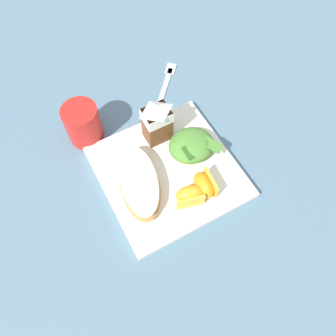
# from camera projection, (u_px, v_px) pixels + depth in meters

# --- Properties ---
(ground) EXTENTS (3.00, 3.00, 0.00)m
(ground) POSITION_uv_depth(u_px,v_px,m) (168.00, 174.00, 0.74)
(ground) COLOR slate
(white_plate) EXTENTS (0.28, 0.28, 0.02)m
(white_plate) POSITION_uv_depth(u_px,v_px,m) (168.00, 172.00, 0.73)
(white_plate) COLOR white
(white_plate) RESTS_ON ground
(cheesy_pizza_bread) EXTENTS (0.12, 0.18, 0.04)m
(cheesy_pizza_bread) POSITION_uv_depth(u_px,v_px,m) (139.00, 183.00, 0.69)
(cheesy_pizza_bread) COLOR #B77F42
(cheesy_pizza_bread) RESTS_ON white_plate
(green_salad_pile) EXTENTS (0.11, 0.10, 0.04)m
(green_salad_pile) POSITION_uv_depth(u_px,v_px,m) (191.00, 145.00, 0.73)
(green_salad_pile) COLOR #4C8433
(green_salad_pile) RESTS_ON white_plate
(milk_carton) EXTENTS (0.06, 0.04, 0.11)m
(milk_carton) POSITION_uv_depth(u_px,v_px,m) (157.00, 120.00, 0.72)
(milk_carton) COLOR brown
(milk_carton) RESTS_ON white_plate
(orange_wedge_front) EXTENTS (0.07, 0.05, 0.04)m
(orange_wedge_front) POSITION_uv_depth(u_px,v_px,m) (191.00, 195.00, 0.68)
(orange_wedge_front) COLOR orange
(orange_wedge_front) RESTS_ON white_plate
(orange_wedge_middle) EXTENTS (0.04, 0.06, 0.04)m
(orange_wedge_middle) POSITION_uv_depth(u_px,v_px,m) (205.00, 185.00, 0.69)
(orange_wedge_middle) COLOR orange
(orange_wedge_middle) RESTS_ON white_plate
(metal_fork) EXTENTS (0.14, 0.15, 0.01)m
(metal_fork) POSITION_uv_depth(u_px,v_px,m) (165.00, 85.00, 0.86)
(metal_fork) COLOR silver
(metal_fork) RESTS_ON ground
(drinking_red_cup) EXTENTS (0.08, 0.08, 0.10)m
(drinking_red_cup) POSITION_uv_depth(u_px,v_px,m) (83.00, 124.00, 0.75)
(drinking_red_cup) COLOR red
(drinking_red_cup) RESTS_ON ground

